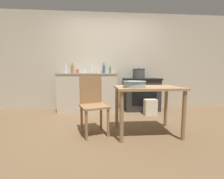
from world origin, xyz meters
TOP-DOWN VIEW (x-y plane):
  - ground_plane at (0.00, 0.00)m, footprint 14.00×14.00m
  - wall_back at (0.00, 1.58)m, footprint 8.00×0.07m
  - counter_cabinet at (-0.55, 1.26)m, footprint 1.45×0.61m
  - stove at (0.83, 1.26)m, footprint 0.90×0.63m
  - work_table at (0.49, -0.30)m, footprint 0.98×0.67m
  - chair at (-0.36, -0.21)m, footprint 0.51×0.51m
  - flour_sack at (0.91, 0.75)m, footprint 0.28×0.19m
  - stock_pot at (0.78, 1.34)m, footprint 0.32×0.32m
  - mixing_bowl_large at (0.26, -0.41)m, footprint 0.34×0.34m
  - bottle_far_left at (-1.12, 1.43)m, footprint 0.07×0.07m
  - bottle_left at (-0.14, 1.49)m, footprint 0.07×0.07m
  - bottle_mid_left at (-0.46, 1.44)m, footprint 0.06×0.06m
  - bottle_center_left at (0.03, 1.42)m, footprint 0.07×0.07m
  - bottle_center at (-0.96, 1.48)m, footprint 0.08×0.08m
  - cup_center_right at (-0.31, 1.20)m, footprint 0.08×0.08m
  - cup_mid_right at (-0.79, 1.14)m, footprint 0.07×0.07m
  - cup_right at (-0.62, 1.07)m, footprint 0.07×0.07m

SIDE VIEW (x-z plane):
  - ground_plane at x=0.00m, z-range 0.00..0.00m
  - flour_sack at x=0.91m, z-range 0.00..0.36m
  - stove at x=0.83m, z-range 0.00..0.83m
  - counter_cabinet at x=-0.55m, z-range 0.00..0.96m
  - chair at x=-0.36m, z-range 0.03..0.94m
  - work_table at x=0.49m, z-range 0.25..1.00m
  - mixing_bowl_large at x=0.26m, z-range 0.75..0.84m
  - stock_pot at x=0.78m, z-range 0.81..1.08m
  - cup_center_right at x=-0.31m, z-range 0.95..1.03m
  - cup_mid_right at x=-0.79m, z-range 0.95..1.05m
  - cup_right at x=-0.62m, z-range 0.95..1.05m
  - bottle_center_left at x=0.03m, z-range 0.93..1.13m
  - bottle_left at x=-0.14m, z-range 0.92..1.19m
  - bottle_center at x=-0.96m, z-range 0.92..1.20m
  - bottle_far_left at x=-1.12m, z-range 0.92..1.20m
  - bottle_mid_left at x=-0.46m, z-range 0.92..1.21m
  - wall_back at x=0.00m, z-range 0.00..2.55m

